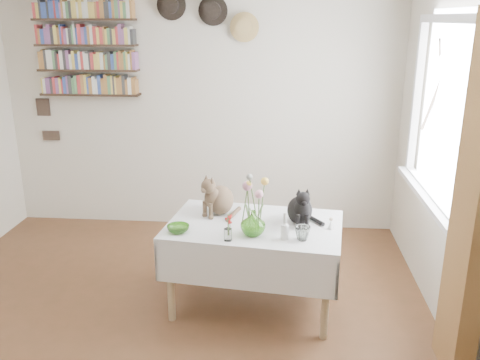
# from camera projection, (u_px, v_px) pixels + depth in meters

# --- Properties ---
(room) EXTENTS (4.08, 4.58, 2.58)m
(room) POSITION_uv_depth(u_px,v_px,m) (141.00, 173.00, 3.02)
(room) COLOR brown
(room) RESTS_ON ground
(window) EXTENTS (0.12, 1.52, 1.32)m
(window) POSITION_uv_depth(u_px,v_px,m) (443.00, 128.00, 3.58)
(window) COLOR white
(window) RESTS_ON room
(curtain) EXTENTS (0.12, 0.38, 2.10)m
(curtain) POSITION_uv_depth(u_px,v_px,m) (474.00, 206.00, 2.79)
(curtain) COLOR brown
(curtain) RESTS_ON room
(dining_table) EXTENTS (1.36, 0.97, 0.68)m
(dining_table) POSITION_uv_depth(u_px,v_px,m) (254.00, 244.00, 3.81)
(dining_table) COLOR white
(dining_table) RESTS_ON room
(tabby_cat) EXTENTS (0.35, 0.36, 0.33)m
(tabby_cat) POSITION_uv_depth(u_px,v_px,m) (220.00, 193.00, 3.92)
(tabby_cat) COLOR brown
(tabby_cat) RESTS_ON dining_table
(black_cat) EXTENTS (0.24, 0.29, 0.31)m
(black_cat) POSITION_uv_depth(u_px,v_px,m) (300.00, 203.00, 3.74)
(black_cat) COLOR black
(black_cat) RESTS_ON dining_table
(flower_vase) EXTENTS (0.22, 0.22, 0.18)m
(flower_vase) POSITION_uv_depth(u_px,v_px,m) (253.00, 223.00, 3.54)
(flower_vase) COLOR #7AC64C
(flower_vase) RESTS_ON dining_table
(green_bowl) EXTENTS (0.18, 0.18, 0.05)m
(green_bowl) POSITION_uv_depth(u_px,v_px,m) (178.00, 229.00, 3.60)
(green_bowl) COLOR #7AC64C
(green_bowl) RESTS_ON dining_table
(drinking_glass) EXTENTS (0.11, 0.11, 0.10)m
(drinking_glass) POSITION_uv_depth(u_px,v_px,m) (302.00, 233.00, 3.47)
(drinking_glass) COLOR white
(drinking_glass) RESTS_ON dining_table
(candlestick) EXTENTS (0.05, 0.05, 0.20)m
(candlestick) POSITION_uv_depth(u_px,v_px,m) (285.00, 230.00, 3.47)
(candlestick) COLOR white
(candlestick) RESTS_ON dining_table
(berry_jar) EXTENTS (0.05, 0.05, 0.22)m
(berry_jar) POSITION_uv_depth(u_px,v_px,m) (228.00, 227.00, 3.45)
(berry_jar) COLOR white
(berry_jar) RESTS_ON dining_table
(porcelain_figurine) EXTENTS (0.05, 0.05, 0.09)m
(porcelain_figurine) POSITION_uv_depth(u_px,v_px,m) (331.00, 224.00, 3.65)
(porcelain_figurine) COLOR white
(porcelain_figurine) RESTS_ON dining_table
(flower_bouquet) EXTENTS (0.17, 0.12, 0.39)m
(flower_bouquet) POSITION_uv_depth(u_px,v_px,m) (254.00, 188.00, 3.47)
(flower_bouquet) COLOR #4C7233
(flower_bouquet) RESTS_ON flower_vase
(bookshelf_unit) EXTENTS (1.00, 0.16, 0.91)m
(bookshelf_unit) POSITION_uv_depth(u_px,v_px,m) (87.00, 49.00, 4.98)
(bookshelf_unit) COLOR #312216
(bookshelf_unit) RESTS_ON room
(wall_hats) EXTENTS (0.98, 0.09, 0.48)m
(wall_hats) POSITION_uv_depth(u_px,v_px,m) (209.00, 14.00, 4.81)
(wall_hats) COLOR black
(wall_hats) RESTS_ON room
(wall_art_plaques) EXTENTS (0.21, 0.02, 0.44)m
(wall_art_plaques) POSITION_uv_depth(u_px,v_px,m) (47.00, 119.00, 5.31)
(wall_art_plaques) COLOR #38281E
(wall_art_plaques) RESTS_ON room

